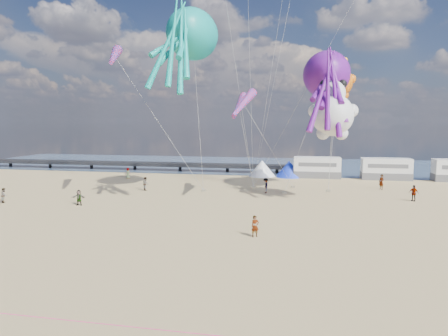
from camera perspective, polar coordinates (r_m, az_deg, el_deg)
ground at (r=21.16m, az=0.11°, el=-16.14°), size 120.00×120.00×0.00m
water at (r=74.69m, az=8.08°, el=0.37°), size 120.00×120.00×0.00m
pier at (r=71.01m, az=-15.59°, el=0.66°), size 60.00×3.00×0.50m
motorhome_0 at (r=59.57m, az=13.13°, el=0.09°), size 6.60×2.50×3.00m
motorhome_1 at (r=60.69m, az=22.13°, el=-0.11°), size 6.60×2.50×3.00m
tent_white at (r=59.83m, az=5.45°, el=-0.03°), size 4.00×4.00×2.40m
tent_blue at (r=59.58m, az=9.28°, el=-0.11°), size 4.00×4.00×2.40m
rope_line at (r=16.76m, az=-3.38°, el=-22.59°), size 34.00×0.03×0.03m
standing_person at (r=28.78m, az=4.46°, el=-8.29°), size 0.66×0.57×1.54m
beachgoer_0 at (r=58.93m, az=-13.55°, el=-0.72°), size 0.65×0.55×1.52m
beachgoer_1 at (r=46.09m, az=-28.90°, el=-3.44°), size 0.78×0.87×1.49m
beachgoer_2 at (r=45.93m, az=5.97°, el=-2.52°), size 0.73×0.90×1.73m
beachgoer_3 at (r=45.57m, az=25.46°, el=-3.25°), size 1.23×1.14×1.67m
beachgoer_4 at (r=41.63m, az=-20.02°, el=-4.00°), size 0.91×0.41×1.52m
beachgoer_5 at (r=51.64m, az=21.56°, el=-1.87°), size 1.42×1.70×1.83m
beachgoer_7 at (r=48.31m, az=-11.15°, el=-2.23°), size 0.89×0.92×1.59m
sandbag_a at (r=46.78m, az=-2.94°, el=-3.25°), size 0.50×0.35×0.22m
sandbag_b at (r=46.08m, az=8.65°, el=-3.47°), size 0.50×0.35×0.22m
sandbag_c at (r=48.16m, az=14.66°, el=-3.18°), size 0.50×0.35×0.22m
sandbag_d at (r=50.21m, az=9.81°, el=-2.65°), size 0.50×0.35×0.22m
sandbag_e at (r=49.59m, az=4.21°, el=-2.69°), size 0.50×0.35×0.22m
kite_octopus_teal at (r=45.47m, az=-4.52°, el=18.48°), size 7.23×11.33×11.99m
kite_octopus_purple at (r=46.87m, az=14.43°, el=12.78°), size 4.66×10.36×11.72m
kite_panda at (r=41.76m, az=15.27°, el=7.28°), size 6.42×6.25×7.15m
kite_teddy_orange at (r=50.07m, az=15.97°, el=11.67°), size 4.39×4.16×5.93m
windsock_left at (r=44.41m, az=-15.37°, el=15.18°), size 3.26×6.63×6.64m
windsock_mid at (r=41.02m, az=2.79°, el=9.19°), size 2.30×6.00×5.93m
windsock_right at (r=43.19m, az=2.15°, el=8.81°), size 1.28×5.25×5.20m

